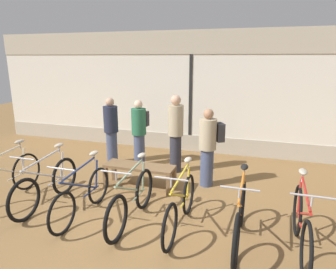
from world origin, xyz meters
TOP-DOWN VIEW (x-y plane):
  - ground_plane at (0.00, 0.00)m, footprint 24.00×24.00m
  - shop_back_wall at (0.00, 3.81)m, footprint 12.00×0.08m
  - bicycle_far_left at (-2.45, -0.09)m, footprint 0.46×1.74m
  - bicycle_left at (-1.61, -0.04)m, footprint 0.46×1.72m
  - bicycle_center_left at (-0.81, -0.17)m, footprint 0.46×1.66m
  - bicycle_center at (0.03, -0.11)m, footprint 0.46×1.72m
  - bicycle_center_right at (0.79, -0.05)m, footprint 0.46×1.70m
  - bicycle_right at (1.66, -0.15)m, footprint 0.46×1.71m
  - bicycle_far_right at (2.44, -0.15)m, footprint 0.46×1.75m
  - display_bench at (-0.38, 1.14)m, footprint 1.40×0.44m
  - customer_near_rack at (-0.87, 2.33)m, footprint 0.37×0.51m
  - customer_by_window at (-1.57, 2.26)m, footprint 0.48×0.48m
  - customer_mid_floor at (0.06, 2.19)m, footprint 0.47×0.47m
  - customer_near_bench at (0.89, 1.65)m, footprint 0.56×0.49m

SIDE VIEW (x-z plane):
  - ground_plane at x=0.00m, z-range 0.00..0.00m
  - bicycle_center_left at x=-0.81m, z-range -0.13..0.87m
  - bicycle_center_right at x=0.79m, z-range -0.13..0.88m
  - bicycle_center at x=0.03m, z-range -0.13..0.89m
  - display_bench at x=-0.38m, z-range 0.15..0.61m
  - bicycle_left at x=-1.61m, z-range -0.13..0.90m
  - bicycle_right at x=1.66m, z-range -0.13..0.90m
  - bicycle_far_left at x=-2.45m, z-range -0.12..0.92m
  - bicycle_far_right at x=2.44m, z-range -0.12..0.93m
  - customer_by_window at x=-1.57m, z-range 0.04..1.64m
  - customer_near_bench at x=0.89m, z-range 0.06..1.63m
  - customer_near_rack at x=-0.87m, z-range 0.06..1.63m
  - customer_mid_floor at x=0.06m, z-range 0.05..1.78m
  - shop_back_wall at x=0.00m, z-range 0.04..3.24m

